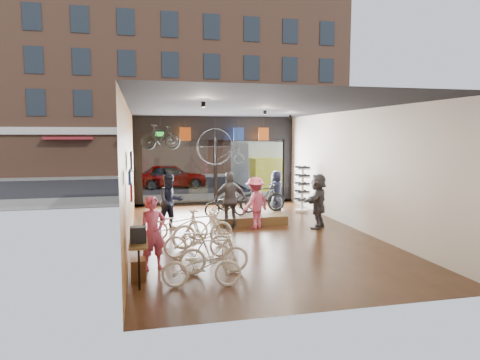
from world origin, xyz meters
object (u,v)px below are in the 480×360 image
object	(u,v)px
floor_bike_0	(202,266)
display_platform	(247,217)
box_truck	(261,165)
floor_bike_4	(178,225)
customer_2	(230,200)
floor_bike_3	(203,228)
customer_3	(255,203)
display_bike_left	(227,204)
display_bike_mid	(263,198)
floor_bike_1	(214,253)
hung_bike	(160,137)
sunglasses_rack	(302,189)
customer_0	(153,233)
street_car	(171,176)
display_bike_right	(240,199)
customer_5	(318,201)
customer_1	(170,202)
penny_farthing	(223,148)
floor_bike_2	(198,240)
customer_4	(276,191)

from	to	relation	value
floor_bike_0	display_platform	distance (m)	6.54
box_truck	floor_bike_4	size ratio (longest dim) A/B	3.81
floor_bike_4	customer_2	world-z (taller)	customer_2
floor_bike_3	customer_3	distance (m)	2.80
floor_bike_0	floor_bike_4	size ratio (longest dim) A/B	0.91
display_bike_left	display_bike_mid	bearing A→B (deg)	-79.62
box_truck	customer_2	distance (m)	10.98
floor_bike_0	floor_bike_1	size ratio (longest dim) A/B	1.04
hung_bike	sunglasses_rack	bearing A→B (deg)	-116.34
customer_0	street_car	bearing A→B (deg)	67.44
street_car	floor_bike_0	bearing A→B (deg)	178.20
display_bike_right	customer_5	xyz separation A→B (m)	(2.14, -2.00, 0.16)
customer_0	customer_5	distance (m)	6.21
display_bike_left	sunglasses_rack	xyz separation A→B (m)	(3.38, 1.84, 0.20)
customer_5	display_platform	bearing A→B (deg)	-87.02
customer_1	customer_3	size ratio (longest dim) A/B	1.07
display_bike_left	display_bike_mid	xyz separation A→B (m)	(1.39, 0.51, 0.11)
floor_bike_1	floor_bike_0	bearing A→B (deg)	155.62
floor_bike_1	customer_5	size ratio (longest dim) A/B	0.86
floor_bike_3	penny_farthing	bearing A→B (deg)	-28.46
box_truck	customer_0	xyz separation A→B (m)	(-6.48, -13.92, -0.47)
floor_bike_4	customer_5	xyz separation A→B (m)	(4.58, 0.69, 0.43)
display_bike_right	floor_bike_3	bearing A→B (deg)	159.57
display_bike_right	customer_3	distance (m)	1.66
customer_3	penny_farthing	distance (m)	4.38
street_car	floor_bike_2	size ratio (longest dim) A/B	2.41
display_platform	floor_bike_0	bearing A→B (deg)	-111.91
floor_bike_4	sunglasses_rack	size ratio (longest dim) A/B	0.95
display_bike_mid	box_truck	bearing A→B (deg)	-23.20
display_platform	customer_2	bearing A→B (deg)	-129.24
customer_4	floor_bike_0	bearing A→B (deg)	32.47
customer_4	penny_farthing	distance (m)	2.80
street_car	penny_farthing	xyz separation A→B (m)	(1.62, -7.36, 1.81)
customer_1	sunglasses_rack	size ratio (longest dim) A/B	0.99
floor_bike_4	customer_3	size ratio (longest dim) A/B	1.04
floor_bike_2	floor_bike_4	size ratio (longest dim) A/B	0.97
street_car	penny_farthing	world-z (taller)	penny_farthing
display_bike_right	display_bike_mid	bearing A→B (deg)	-115.77
sunglasses_rack	display_bike_right	bearing A→B (deg)	-160.12
display_bike_mid	customer_1	size ratio (longest dim) A/B	0.95
floor_bike_2	display_platform	size ratio (longest dim) A/B	0.70
display_platform	customer_4	bearing A→B (deg)	48.66
street_car	customer_5	bearing A→B (deg)	-161.52
floor_bike_2	customer_2	distance (m)	3.41
sunglasses_rack	street_car	bearing A→B (deg)	118.76
customer_3	penny_farthing	bearing A→B (deg)	-118.57
floor_bike_3	customer_2	size ratio (longest dim) A/B	0.93
display_platform	customer_4	distance (m)	2.63
penny_farthing	box_truck	bearing A→B (deg)	61.46
display_platform	customer_0	bearing A→B (deg)	-125.52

